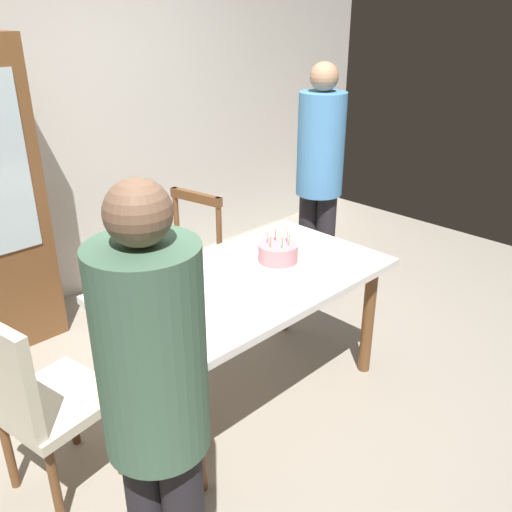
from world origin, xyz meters
name	(u,v)px	position (x,y,z in m)	size (l,w,h in m)	color
ground	(250,391)	(0.00, 0.00, 0.00)	(6.40, 6.40, 0.00)	#9E9384
back_wall	(64,120)	(0.00, 1.85, 1.30)	(6.40, 0.10, 2.60)	beige
dining_table	(249,293)	(0.00, 0.00, 0.64)	(1.49, 0.87, 0.74)	white
birthday_cake	(278,254)	(0.23, 0.01, 0.79)	(0.28, 0.28, 0.18)	silver
plate_near_celebrant	(214,318)	(-0.41, -0.19, 0.75)	(0.22, 0.22, 0.01)	white
plate_far_side	(214,268)	(-0.07, 0.19, 0.75)	(0.22, 0.22, 0.01)	white
plate_near_guest	(332,261)	(0.45, -0.19, 0.75)	(0.22, 0.22, 0.01)	white
fork_near_celebrant	(186,332)	(-0.57, -0.20, 0.74)	(0.18, 0.02, 0.01)	silver
fork_far_side	(193,279)	(-0.23, 0.18, 0.74)	(0.18, 0.02, 0.01)	silver
fork_near_guest	(316,272)	(0.29, -0.21, 0.74)	(0.18, 0.02, 0.01)	silver
chair_spindle_back	(182,272)	(0.13, 0.76, 0.46)	(0.51, 0.51, 0.95)	beige
chair_upholstered	(35,397)	(-1.13, 0.12, 0.53)	(0.51, 0.51, 0.95)	beige
person_celebrant	(156,405)	(-1.06, -0.69, 0.93)	(0.32, 0.32, 1.63)	#262328
person_guest	(319,173)	(1.14, 0.47, 0.97)	(0.32, 0.32, 1.71)	#262328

